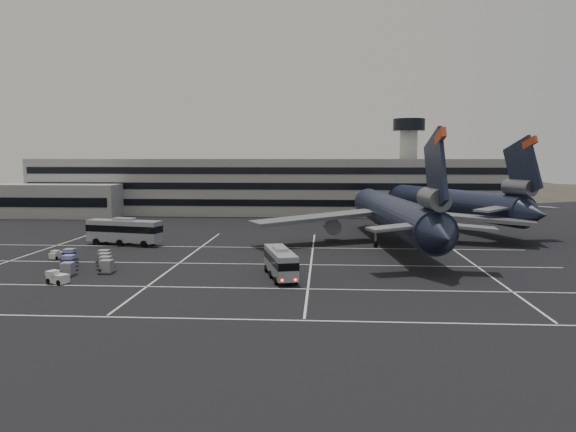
# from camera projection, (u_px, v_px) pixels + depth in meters

# --- Properties ---
(ground) EXTENTS (260.00, 260.00, 0.00)m
(ground) POSITION_uv_depth(u_px,v_px,m) (217.00, 270.00, 72.22)
(ground) COLOR black
(ground) RESTS_ON ground
(lane_markings) EXTENTS (90.00, 55.62, 0.01)m
(lane_markings) POSITION_uv_depth(u_px,v_px,m) (225.00, 268.00, 72.88)
(lane_markings) COLOR silver
(lane_markings) RESTS_ON ground
(terminal) EXTENTS (125.00, 26.00, 24.00)m
(terminal) POSITION_uv_depth(u_px,v_px,m) (258.00, 187.00, 142.29)
(terminal) COLOR gray
(terminal) RESTS_ON ground
(hills) EXTENTS (352.00, 180.00, 44.00)m
(hills) POSITION_uv_depth(u_px,v_px,m) (334.00, 219.00, 241.07)
(hills) COLOR #38332B
(hills) RESTS_ON ground
(trijet_main) EXTENTS (47.25, 57.70, 18.08)m
(trijet_main) POSITION_uv_depth(u_px,v_px,m) (394.00, 214.00, 90.96)
(trijet_main) COLOR black
(trijet_main) RESTS_ON ground
(trijet_far) EXTENTS (29.42, 55.24, 18.08)m
(trijet_far) POSITION_uv_depth(u_px,v_px,m) (445.00, 201.00, 115.45)
(trijet_far) COLOR black
(trijet_far) RESTS_ON ground
(bus_near) EXTENTS (5.00, 10.72, 3.69)m
(bus_near) POSITION_uv_depth(u_px,v_px,m) (280.00, 261.00, 67.11)
(bus_near) COLOR #94979C
(bus_near) RESTS_ON ground
(bus_far) EXTENTS (13.03, 5.67, 4.49)m
(bus_far) POSITION_uv_depth(u_px,v_px,m) (124.00, 230.00, 92.17)
(bus_far) COLOR #94979C
(bus_far) RESTS_ON ground
(tug_a) EXTENTS (1.58, 2.20, 1.28)m
(tug_a) POSITION_uv_depth(u_px,v_px,m) (56.00, 255.00, 79.65)
(tug_a) COLOR silver
(tug_a) RESTS_ON ground
(tug_b) EXTENTS (2.80, 2.38, 1.56)m
(tug_b) POSITION_uv_depth(u_px,v_px,m) (59.00, 278.00, 64.08)
(tug_b) COLOR silver
(tug_b) RESTS_ON ground
(uld_cluster) EXTENTS (10.87, 12.40, 1.67)m
(uld_cluster) POSITION_uv_depth(u_px,v_px,m) (85.00, 261.00, 73.44)
(uld_cluster) COLOR #2D2D30
(uld_cluster) RESTS_ON ground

